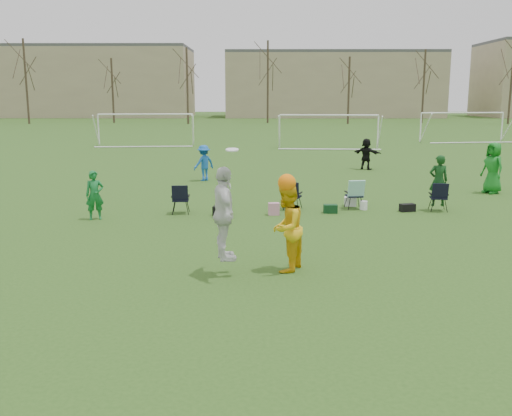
{
  "coord_description": "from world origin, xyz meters",
  "views": [
    {
      "loc": [
        -1.11,
        -10.75,
        3.81
      ],
      "look_at": [
        -1.2,
        2.22,
        1.25
      ],
      "focal_mm": 40.0,
      "sensor_mm": 36.0,
      "label": 1
    }
  ],
  "objects_px": {
    "fielder_black": "(366,154)",
    "fielder_green_near": "(95,195)",
    "fielder_green_far": "(493,168)",
    "fielder_blue": "(204,163)",
    "goal_left": "(146,120)",
    "center_contest": "(259,221)",
    "goal_right": "(462,119)",
    "goal_mid": "(329,122)"
  },
  "relations": [
    {
      "from": "goal_right",
      "to": "fielder_black",
      "type": "bearing_deg",
      "value": -129.4
    },
    {
      "from": "goal_mid",
      "to": "center_contest",
      "type": "bearing_deg",
      "value": -95.48
    },
    {
      "from": "fielder_green_near",
      "to": "goal_mid",
      "type": "xyz_separation_m",
      "value": [
        10.26,
        25.3,
        1.16
      ]
    },
    {
      "from": "center_contest",
      "to": "fielder_green_near",
      "type": "bearing_deg",
      "value": 133.15
    },
    {
      "from": "fielder_green_far",
      "to": "goal_right",
      "type": "xyz_separation_m",
      "value": [
        7.88,
        26.28,
        0.91
      ]
    },
    {
      "from": "center_contest",
      "to": "goal_right",
      "type": "distance_m",
      "value": 40.57
    },
    {
      "from": "goal_mid",
      "to": "goal_right",
      "type": "xyz_separation_m",
      "value": [
        12.0,
        6.0,
        0.0
      ]
    },
    {
      "from": "fielder_green_far",
      "to": "center_contest",
      "type": "relative_size",
      "value": 0.74
    },
    {
      "from": "fielder_blue",
      "to": "goal_mid",
      "type": "distance_m",
      "value": 18.67
    },
    {
      "from": "fielder_blue",
      "to": "fielder_black",
      "type": "distance_m",
      "value": 9.11
    },
    {
      "from": "fielder_blue",
      "to": "goal_right",
      "type": "xyz_separation_m",
      "value": [
        19.65,
        22.99,
        1.11
      ]
    },
    {
      "from": "fielder_black",
      "to": "goal_right",
      "type": "xyz_separation_m",
      "value": [
        11.53,
        18.88,
        1.11
      ]
    },
    {
      "from": "fielder_green_far",
      "to": "goal_mid",
      "type": "bearing_deg",
      "value": 167.38
    },
    {
      "from": "goal_mid",
      "to": "goal_right",
      "type": "height_order",
      "value": "same"
    },
    {
      "from": "fielder_black",
      "to": "fielder_green_far",
      "type": "bearing_deg",
      "value": 152.15
    },
    {
      "from": "goal_right",
      "to": "center_contest",
      "type": "bearing_deg",
      "value": -122.99
    },
    {
      "from": "fielder_green_near",
      "to": "goal_left",
      "type": "distance_m",
      "value": 27.58
    },
    {
      "from": "fielder_black",
      "to": "center_contest",
      "type": "bearing_deg",
      "value": 108.51
    },
    {
      "from": "fielder_blue",
      "to": "goal_left",
      "type": "xyz_separation_m",
      "value": [
        -6.35,
        18.99,
        1.11
      ]
    },
    {
      "from": "goal_right",
      "to": "goal_left",
      "type": "bearing_deg",
      "value": -179.25
    },
    {
      "from": "fielder_blue",
      "to": "fielder_green_far",
      "type": "height_order",
      "value": "fielder_green_far"
    },
    {
      "from": "fielder_black",
      "to": "goal_right",
      "type": "height_order",
      "value": "goal_right"
    },
    {
      "from": "goal_left",
      "to": "goal_right",
      "type": "xyz_separation_m",
      "value": [
        26.0,
        4.0,
        0.0
      ]
    },
    {
      "from": "fielder_blue",
      "to": "fielder_green_near",
      "type": "bearing_deg",
      "value": 31.59
    },
    {
      "from": "fielder_green_near",
      "to": "fielder_black",
      "type": "xyz_separation_m",
      "value": [
        10.73,
        12.41,
        0.05
      ]
    },
    {
      "from": "center_contest",
      "to": "goal_right",
      "type": "relative_size",
      "value": 0.37
    },
    {
      "from": "center_contest",
      "to": "goal_mid",
      "type": "xyz_separation_m",
      "value": [
        5.14,
        30.76,
        0.76
      ]
    },
    {
      "from": "fielder_green_near",
      "to": "fielder_black",
      "type": "height_order",
      "value": "fielder_black"
    },
    {
      "from": "fielder_blue",
      "to": "goal_left",
      "type": "distance_m",
      "value": 20.05
    },
    {
      "from": "fielder_black",
      "to": "fielder_green_near",
      "type": "bearing_deg",
      "value": 85.09
    },
    {
      "from": "fielder_green_far",
      "to": "fielder_blue",
      "type": "bearing_deg",
      "value": -129.72
    },
    {
      "from": "fielder_green_near",
      "to": "center_contest",
      "type": "distance_m",
      "value": 7.5
    },
    {
      "from": "fielder_blue",
      "to": "center_contest",
      "type": "height_order",
      "value": "center_contest"
    },
    {
      "from": "goal_mid",
      "to": "goal_left",
      "type": "bearing_deg",
      "value": 175.87
    },
    {
      "from": "goal_right",
      "to": "fielder_green_far",
      "type": "bearing_deg",
      "value": -114.7
    },
    {
      "from": "fielder_green_near",
      "to": "fielder_green_far",
      "type": "height_order",
      "value": "fielder_green_far"
    },
    {
      "from": "center_contest",
      "to": "goal_right",
      "type": "bearing_deg",
      "value": 65.01
    },
    {
      "from": "center_contest",
      "to": "goal_mid",
      "type": "bearing_deg",
      "value": 80.52
    },
    {
      "from": "fielder_blue",
      "to": "center_contest",
      "type": "relative_size",
      "value": 0.59
    },
    {
      "from": "fielder_green_far",
      "to": "goal_left",
      "type": "relative_size",
      "value": 0.27
    },
    {
      "from": "fielder_green_near",
      "to": "goal_mid",
      "type": "relative_size",
      "value": 0.21
    },
    {
      "from": "fielder_green_far",
      "to": "fielder_black",
      "type": "height_order",
      "value": "fielder_green_far"
    }
  ]
}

